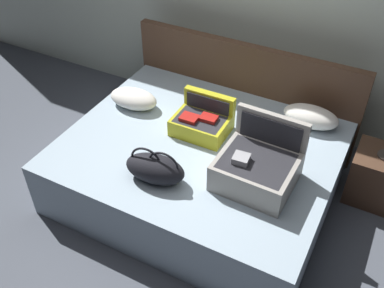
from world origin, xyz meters
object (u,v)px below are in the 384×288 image
at_px(pillow_near_headboard, 134,99).
at_px(pillow_center_head, 311,117).
at_px(hard_case_large, 257,167).
at_px(bed, 199,168).
at_px(nightstand, 378,177).
at_px(duffel_bag, 155,168).
at_px(hard_case_medium, 202,122).

bearing_deg(pillow_near_headboard, pillow_center_head, 17.36).
bearing_deg(hard_case_large, pillow_center_head, 81.02).
height_order(bed, nightstand, bed).
height_order(duffel_bag, pillow_center_head, duffel_bag).
distance_m(hard_case_medium, nightstand, 1.51).
relative_size(bed, hard_case_medium, 4.76).
relative_size(hard_case_large, hard_case_medium, 1.23).
xyz_separation_m(bed, hard_case_large, (0.54, -0.17, 0.38)).
distance_m(hard_case_medium, pillow_near_headboard, 0.69).
bearing_deg(pillow_center_head, hard_case_large, -100.43).
height_order(pillow_near_headboard, pillow_center_head, pillow_center_head).
bearing_deg(hard_case_large, nightstand, 46.15).
xyz_separation_m(hard_case_large, nightstand, (0.79, 0.78, -0.41)).
bearing_deg(hard_case_large, pillow_near_headboard, 165.24).
relative_size(duffel_bag, pillow_center_head, 1.02).
height_order(hard_case_medium, nightstand, hard_case_medium).
xyz_separation_m(pillow_near_headboard, pillow_center_head, (1.44, 0.45, 0.01)).
xyz_separation_m(duffel_bag, pillow_near_headboard, (-0.64, 0.69, -0.03)).
height_order(bed, hard_case_medium, hard_case_medium).
bearing_deg(nightstand, hard_case_large, -135.31).
xyz_separation_m(hard_case_large, pillow_near_headboard, (-1.29, 0.37, -0.06)).
height_order(hard_case_medium, pillow_center_head, hard_case_medium).
xyz_separation_m(hard_case_medium, nightstand, (1.39, 0.45, -0.37)).
distance_m(pillow_near_headboard, pillow_center_head, 1.51).
bearing_deg(hard_case_large, duffel_bag, -152.17).
bearing_deg(duffel_bag, hard_case_medium, 86.42).
bearing_deg(nightstand, duffel_bag, -142.48).
height_order(hard_case_large, pillow_near_headboard, hard_case_large).
distance_m(duffel_bag, pillow_near_headboard, 0.95).
xyz_separation_m(hard_case_medium, duffel_bag, (-0.04, -0.66, 0.01)).
bearing_deg(pillow_near_headboard, bed, -15.02).
xyz_separation_m(duffel_bag, nightstand, (1.43, 1.10, -0.38)).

